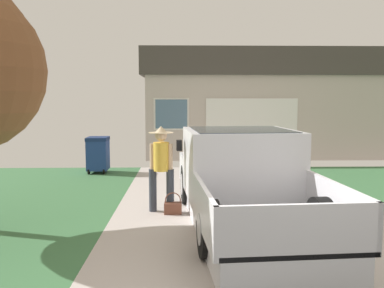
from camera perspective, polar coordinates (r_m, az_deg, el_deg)
name	(u,v)px	position (r m, az deg, el deg)	size (l,w,h in m)	color
pickup_truck	(241,181)	(7.55, 6.60, -5.00)	(2.30, 5.17, 1.63)	white
person_with_hat	(161,163)	(8.16, -4.13, -2.53)	(0.48, 0.47, 1.65)	#333842
handbag	(173,207)	(8.15, -2.56, -8.45)	(0.33, 0.21, 0.41)	brown
house_with_garage	(269,103)	(17.95, 10.26, 5.45)	(10.14, 5.73, 3.98)	#BAADA4
wheeled_trash_bin	(98,153)	(12.84, -12.46, -1.24)	(0.60, 0.72, 1.05)	navy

